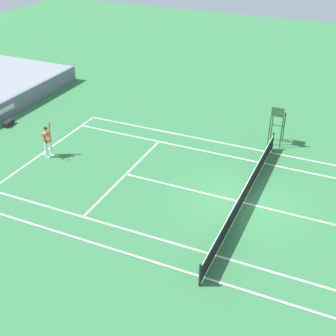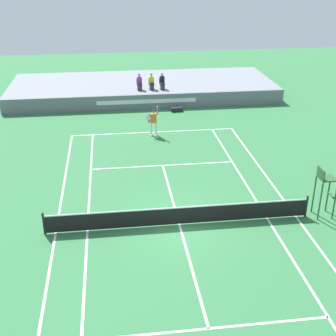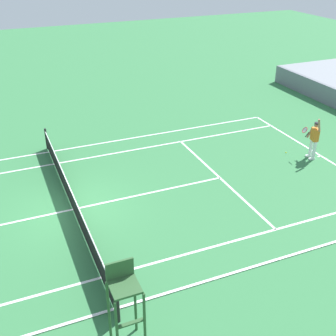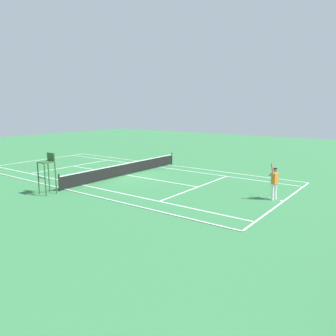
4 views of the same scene
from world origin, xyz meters
TOP-DOWN VIEW (x-y plane):
  - ground_plane at (0.00, 0.00)m, footprint 80.00×80.00m
  - court at (0.00, 0.00)m, footprint 11.08×23.88m
  - net at (0.00, 0.00)m, footprint 11.98×0.10m
  - barrier_wall at (0.00, 17.17)m, footprint 22.18×0.25m
  - bleacher_platform at (0.00, 21.31)m, footprint 22.18×8.04m
  - spectator_seated_0 at (-0.43, 18.56)m, footprint 0.44×0.60m
  - spectator_seated_1 at (0.54, 18.56)m, footprint 0.44×0.60m
  - spectator_seated_2 at (1.40, 18.56)m, footprint 0.44×0.60m
  - tennis_player at (-0.04, 11.30)m, footprint 0.82×0.62m
  - tennis_ball at (-0.94, 10.56)m, footprint 0.07×0.07m
  - umpire_chair at (6.68, 0.00)m, footprint 0.77×0.77m
  - equipment_bag at (2.26, 16.21)m, footprint 0.94×0.45m

SIDE VIEW (x-z plane):
  - ground_plane at x=0.00m, z-range 0.00..0.00m
  - court at x=0.00m, z-range 0.00..0.02m
  - tennis_ball at x=-0.94m, z-range 0.00..0.07m
  - equipment_bag at x=2.26m, z-range 0.00..0.32m
  - net at x=0.00m, z-range -0.01..1.06m
  - bleacher_platform at x=0.00m, z-range 0.00..1.17m
  - barrier_wall at x=0.00m, z-range 0.00..1.17m
  - tennis_player at x=-0.04m, z-range -0.05..2.04m
  - umpire_chair at x=6.68m, z-range 0.34..2.78m
  - spectator_seated_0 at x=-0.43m, z-range 1.14..2.41m
  - spectator_seated_1 at x=0.54m, z-range 1.14..2.41m
  - spectator_seated_2 at x=1.40m, z-range 1.14..2.41m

